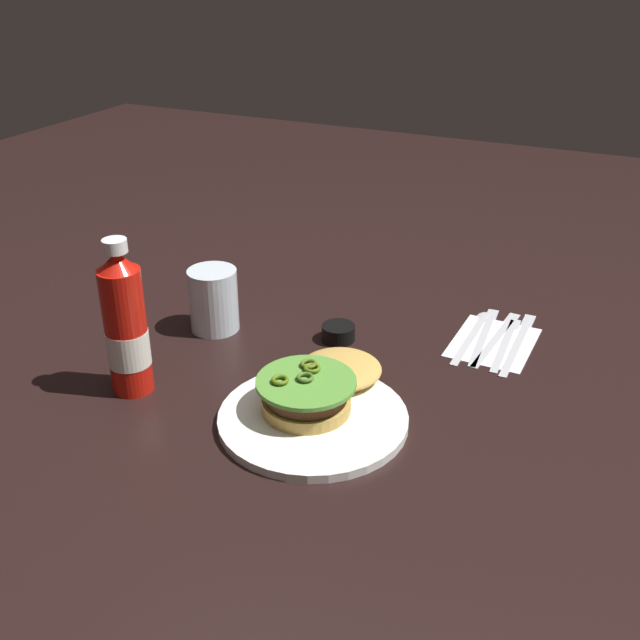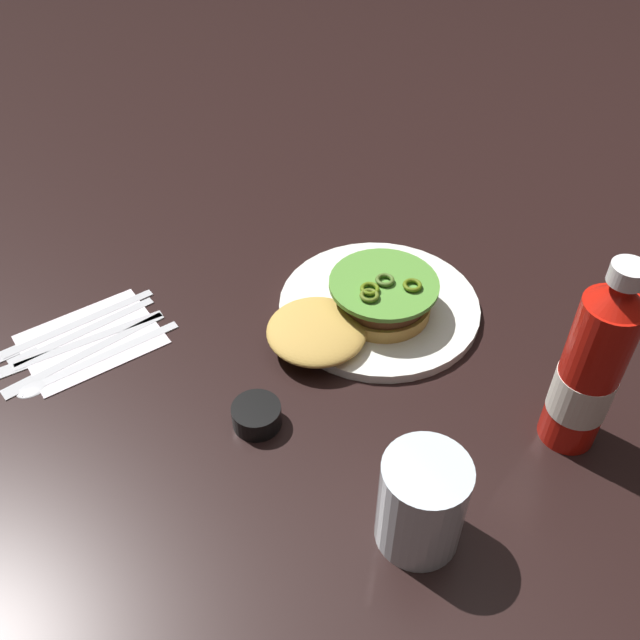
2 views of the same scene
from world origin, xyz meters
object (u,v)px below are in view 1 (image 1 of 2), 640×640
(burger_sandwich, at_px, (319,385))
(fork_utensil, at_px, (507,338))
(table_knife, at_px, (520,338))
(spoon_utensil, at_px, (476,328))
(condiment_cup, at_px, (338,333))
(steak_knife, at_px, (485,331))
(dinner_plate, at_px, (313,418))
(napkin, at_px, (493,342))
(ketchup_bottle, at_px, (126,328))
(butter_knife, at_px, (499,334))
(water_glass, at_px, (214,300))

(burger_sandwich, height_order, fork_utensil, burger_sandwich)
(table_knife, xyz_separation_m, spoon_utensil, (0.00, 0.07, -0.00))
(condiment_cup, distance_m, steak_knife, 0.24)
(dinner_plate, bearing_deg, condiment_cup, 15.44)
(dinner_plate, height_order, fork_utensil, dinner_plate)
(burger_sandwich, height_order, spoon_utensil, burger_sandwich)
(napkin, distance_m, steak_knife, 0.03)
(ketchup_bottle, height_order, fork_utensil, ketchup_bottle)
(burger_sandwich, relative_size, steak_knife, 1.08)
(napkin, distance_m, butter_knife, 0.03)
(ketchup_bottle, bearing_deg, burger_sandwich, -73.72)
(ketchup_bottle, relative_size, napkin, 1.46)
(steak_knife, bearing_deg, table_knife, -90.31)
(fork_utensil, bearing_deg, table_knife, -66.91)
(burger_sandwich, bearing_deg, napkin, -32.78)
(water_glass, bearing_deg, spoon_utensil, -65.97)
(napkin, relative_size, butter_knife, 0.75)
(napkin, distance_m, spoon_utensil, 0.05)
(water_glass, bearing_deg, fork_utensil, -70.03)
(water_glass, relative_size, table_knife, 0.47)
(burger_sandwich, bearing_deg, steak_knife, -27.50)
(burger_sandwich, height_order, water_glass, water_glass)
(napkin, bearing_deg, butter_knife, -5.32)
(burger_sandwich, xyz_separation_m, water_glass, (0.13, 0.25, 0.02))
(butter_knife, xyz_separation_m, spoon_utensil, (0.01, 0.04, -0.00))
(condiment_cup, relative_size, steak_knife, 0.26)
(water_glass, distance_m, table_knife, 0.49)
(condiment_cup, distance_m, butter_knife, 0.26)
(burger_sandwich, distance_m, table_knife, 0.37)
(butter_knife, relative_size, spoon_utensil, 1.04)
(fork_utensil, xyz_separation_m, butter_knife, (0.01, 0.01, 0.00))
(fork_utensil, bearing_deg, butter_knife, 62.21)
(butter_knife, height_order, spoon_utensil, same)
(burger_sandwich, relative_size, condiment_cup, 4.16)
(table_knife, bearing_deg, spoon_utensil, 86.10)
(ketchup_bottle, distance_m, table_knife, 0.61)
(table_knife, height_order, butter_knife, same)
(steak_knife, height_order, spoon_utensil, same)
(condiment_cup, xyz_separation_m, butter_knife, (0.12, -0.23, -0.01))
(dinner_plate, height_order, table_knife, dinner_plate)
(water_glass, relative_size, butter_knife, 0.50)
(butter_knife, bearing_deg, table_knife, -89.79)
(dinner_plate, relative_size, butter_knife, 1.22)
(ketchup_bottle, xyz_separation_m, butter_knife, (0.37, -0.43, -0.09))
(dinner_plate, xyz_separation_m, fork_utensil, (0.33, -0.18, -0.00))
(butter_knife, bearing_deg, spoon_utensil, 82.51)
(condiment_cup, height_order, fork_utensil, condiment_cup)
(burger_sandwich, height_order, condiment_cup, burger_sandwich)
(dinner_plate, bearing_deg, napkin, -27.67)
(condiment_cup, height_order, spoon_utensil, condiment_cup)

